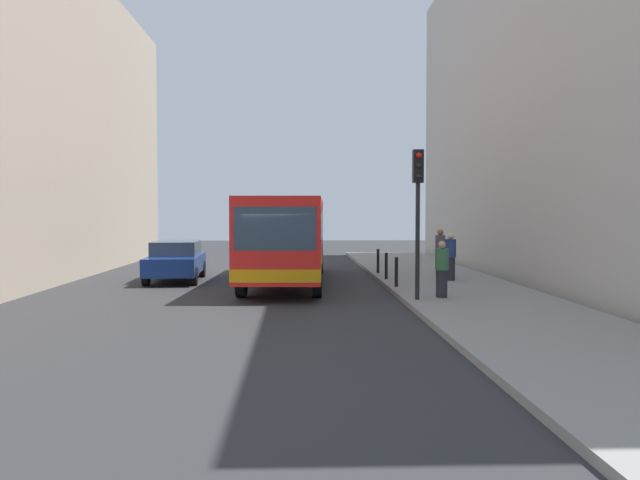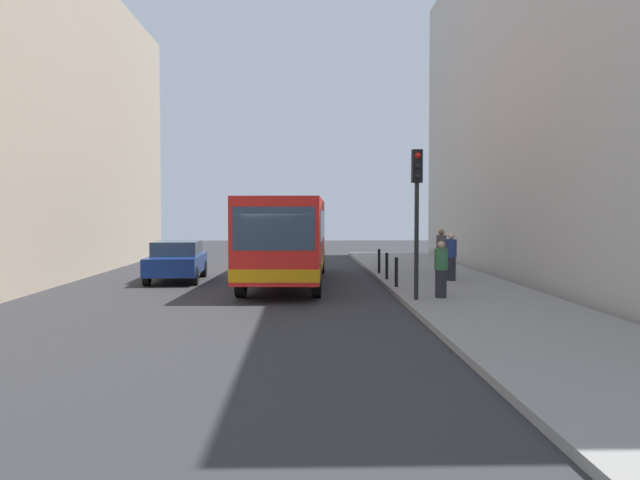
% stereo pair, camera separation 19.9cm
% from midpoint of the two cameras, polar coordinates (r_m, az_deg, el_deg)
% --- Properties ---
extents(ground_plane, '(80.00, 80.00, 0.00)m').
position_cam_midpoint_polar(ground_plane, '(19.12, -3.07, -5.21)').
color(ground_plane, '#2D2D30').
extents(sidewalk, '(4.40, 40.00, 0.15)m').
position_cam_midpoint_polar(sidewalk, '(19.76, 12.84, -4.80)').
color(sidewalk, gray).
rests_on(sidewalk, ground).
extents(building_right, '(7.00, 32.00, 14.49)m').
position_cam_midpoint_polar(building_right, '(25.95, 24.08, 12.67)').
color(building_right, '#BCB7AD').
rests_on(building_right, ground).
extents(bus, '(3.02, 11.12, 3.00)m').
position_cam_midpoint_polar(bus, '(23.38, -3.13, 0.43)').
color(bus, red).
rests_on(bus, ground).
extents(car_beside_bus, '(2.04, 4.48, 1.48)m').
position_cam_midpoint_polar(car_beside_bus, '(24.67, -12.73, -1.72)').
color(car_beside_bus, navy).
rests_on(car_beside_bus, ground).
extents(traffic_light, '(0.28, 0.33, 4.10)m').
position_cam_midpoint_polar(traffic_light, '(17.96, 8.26, 3.88)').
color(traffic_light, black).
rests_on(traffic_light, sidewalk).
extents(bollard_near, '(0.11, 0.11, 0.95)m').
position_cam_midpoint_polar(bollard_near, '(21.10, 6.44, -2.80)').
color(bollard_near, black).
rests_on(bollard_near, sidewalk).
extents(bollard_mid, '(0.11, 0.11, 0.95)m').
position_cam_midpoint_polar(bollard_mid, '(23.43, 5.58, -2.27)').
color(bollard_mid, black).
rests_on(bollard_mid, sidewalk).
extents(bollard_far, '(0.11, 0.11, 0.95)m').
position_cam_midpoint_polar(bollard_far, '(25.77, 4.89, -1.84)').
color(bollard_far, black).
rests_on(bollard_far, sidewalk).
extents(pedestrian_near_signal, '(0.38, 0.38, 1.59)m').
position_cam_midpoint_polar(pedestrian_near_signal, '(18.60, 10.32, -2.56)').
color(pedestrian_near_signal, '#26262D').
rests_on(pedestrian_near_signal, sidewalk).
extents(pedestrian_mid_sidewalk, '(0.38, 0.38, 1.68)m').
position_cam_midpoint_polar(pedestrian_mid_sidewalk, '(23.32, 11.13, -1.44)').
color(pedestrian_mid_sidewalk, '#26262D').
rests_on(pedestrian_mid_sidewalk, sidewalk).
extents(pedestrian_far_sidewalk, '(0.38, 0.38, 1.76)m').
position_cam_midpoint_polar(pedestrian_far_sidewalk, '(25.31, 10.26, -1.03)').
color(pedestrian_far_sidewalk, '#26262D').
rests_on(pedestrian_far_sidewalk, sidewalk).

